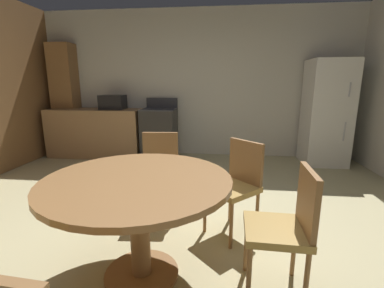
{
  "coord_description": "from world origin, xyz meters",
  "views": [
    {
      "loc": [
        0.47,
        -2.13,
        1.39
      ],
      "look_at": [
        0.18,
        0.61,
        0.76
      ],
      "focal_mm": 25.27,
      "sensor_mm": 36.0,
      "label": 1
    }
  ],
  "objects_px": {
    "refrigerator": "(326,113)",
    "dining_table": "(138,199)",
    "oven_range": "(160,133)",
    "microwave": "(113,102)",
    "chair_east": "(287,224)",
    "chair_north": "(159,169)",
    "chair_northeast": "(237,181)"
  },
  "relations": [
    {
      "from": "oven_range",
      "to": "chair_east",
      "type": "relative_size",
      "value": 1.26
    },
    {
      "from": "dining_table",
      "to": "microwave",
      "type": "bearing_deg",
      "value": 114.54
    },
    {
      "from": "dining_table",
      "to": "chair_northeast",
      "type": "distance_m",
      "value": 1.0
    },
    {
      "from": "oven_range",
      "to": "refrigerator",
      "type": "xyz_separation_m",
      "value": [
        2.9,
        -0.05,
        0.41
      ]
    },
    {
      "from": "microwave",
      "to": "chair_north",
      "type": "bearing_deg",
      "value": -57.9
    },
    {
      "from": "oven_range",
      "to": "refrigerator",
      "type": "distance_m",
      "value": 2.93
    },
    {
      "from": "dining_table",
      "to": "chair_north",
      "type": "xyz_separation_m",
      "value": [
        -0.08,
        0.99,
        -0.11
      ]
    },
    {
      "from": "refrigerator",
      "to": "microwave",
      "type": "distance_m",
      "value": 3.77
    },
    {
      "from": "chair_north",
      "to": "chair_east",
      "type": "xyz_separation_m",
      "value": [
        1.08,
        -1.03,
        0.0
      ]
    },
    {
      "from": "microwave",
      "to": "chair_north",
      "type": "distance_m",
      "value": 2.62
    },
    {
      "from": "dining_table",
      "to": "chair_northeast",
      "type": "bearing_deg",
      "value": 44.3
    },
    {
      "from": "microwave",
      "to": "dining_table",
      "type": "height_order",
      "value": "microwave"
    },
    {
      "from": "chair_north",
      "to": "chair_northeast",
      "type": "bearing_deg",
      "value": 64.79
    },
    {
      "from": "refrigerator",
      "to": "microwave",
      "type": "xyz_separation_m",
      "value": [
        -3.77,
        0.05,
        0.15
      ]
    },
    {
      "from": "refrigerator",
      "to": "chair_north",
      "type": "height_order",
      "value": "refrigerator"
    },
    {
      "from": "dining_table",
      "to": "chair_east",
      "type": "bearing_deg",
      "value": -2.24
    },
    {
      "from": "chair_northeast",
      "to": "chair_east",
      "type": "bearing_deg",
      "value": 66.73
    },
    {
      "from": "dining_table",
      "to": "chair_east",
      "type": "relative_size",
      "value": 1.48
    },
    {
      "from": "chair_east",
      "to": "chair_northeast",
      "type": "xyz_separation_m",
      "value": [
        -0.28,
        0.73,
        0.0
      ]
    },
    {
      "from": "chair_north",
      "to": "dining_table",
      "type": "bearing_deg",
      "value": 0.0
    },
    {
      "from": "oven_range",
      "to": "chair_northeast",
      "type": "height_order",
      "value": "oven_range"
    },
    {
      "from": "oven_range",
      "to": "dining_table",
      "type": "xyz_separation_m",
      "value": [
        0.58,
        -3.17,
        0.14
      ]
    },
    {
      "from": "oven_range",
      "to": "chair_east",
      "type": "distance_m",
      "value": 3.57
    },
    {
      "from": "refrigerator",
      "to": "dining_table",
      "type": "relative_size",
      "value": 1.37
    },
    {
      "from": "refrigerator",
      "to": "chair_northeast",
      "type": "xyz_separation_m",
      "value": [
        -1.61,
        -2.42,
        -0.38
      ]
    },
    {
      "from": "oven_range",
      "to": "microwave",
      "type": "height_order",
      "value": "microwave"
    },
    {
      "from": "microwave",
      "to": "chair_north",
      "type": "relative_size",
      "value": 0.51
    },
    {
      "from": "chair_north",
      "to": "chair_east",
      "type": "height_order",
      "value": "same"
    },
    {
      "from": "refrigerator",
      "to": "dining_table",
      "type": "distance_m",
      "value": 3.89
    },
    {
      "from": "microwave",
      "to": "dining_table",
      "type": "distance_m",
      "value": 3.5
    },
    {
      "from": "oven_range",
      "to": "microwave",
      "type": "bearing_deg",
      "value": -179.76
    },
    {
      "from": "oven_range",
      "to": "dining_table",
      "type": "distance_m",
      "value": 3.22
    }
  ]
}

